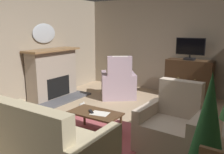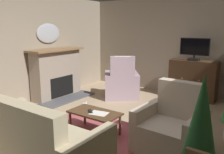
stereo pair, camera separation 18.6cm
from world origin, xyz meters
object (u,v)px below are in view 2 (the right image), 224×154
armchair_facing_sofa (121,84)px  armchair_beside_cabinet (171,129)px  sofa_floral (34,141)px  tv_cabinet (193,81)px  coffee_table (95,115)px  tv_remote (90,111)px  wall_mirror_oval (49,33)px  television (195,49)px  cat (84,107)px  fireplace (57,75)px  folded_newspaper (99,113)px  potted_plant_leafy_by_curtain (200,137)px

armchair_facing_sofa → armchair_beside_cabinet: (2.12, -1.90, -0.02)m
armchair_facing_sofa → sofa_floral: bearing=-78.0°
tv_cabinet → armchair_beside_cabinet: bearing=-79.4°
coffee_table → tv_remote: size_ratio=5.33×
wall_mirror_oval → armchair_beside_cabinet: (3.77, -0.92, -1.35)m
television → armchair_beside_cabinet: bearing=-79.2°
armchair_beside_cabinet → cat: size_ratio=1.89×
wall_mirror_oval → television: bearing=30.0°
tv_cabinet → armchair_beside_cabinet: 2.90m
armchair_facing_sofa → cat: armchair_facing_sofa is taller
sofa_floral → tv_remote: bearing=87.1°
fireplace → sofa_floral: fireplace is taller
tv_cabinet → sofa_floral: 4.36m
folded_newspaper → tv_remote: bearing=177.6°
wall_mirror_oval → coffee_table: 3.04m
television → sofa_floral: (-0.88, -4.21, -1.00)m
television → tv_remote: bearing=-105.0°
fireplace → potted_plant_leafy_by_curtain: potted_plant_leafy_by_curtain is taller
folded_newspaper → armchair_beside_cabinet: size_ratio=0.29×
fireplace → folded_newspaper: size_ratio=5.25×
armchair_facing_sofa → cat: size_ratio=2.24×
tv_cabinet → coffee_table: bearing=-103.9°
tv_cabinet → potted_plant_leafy_by_curtain: bearing=-72.7°
sofa_floral → armchair_beside_cabinet: bearing=45.0°
tv_remote → sofa_floral: (-0.06, -1.13, -0.10)m
wall_mirror_oval → television: wall_mirror_oval is taller
cat → fireplace: bearing=162.6°
tv_cabinet → armchair_facing_sofa: bearing=-149.0°
television → wall_mirror_oval: bearing=-150.0°
television → sofa_floral: television is taller
tv_remote → television: bearing=113.5°
potted_plant_leafy_by_curtain → cat: size_ratio=2.63×
coffee_table → cat: bearing=140.6°
coffee_table → armchair_beside_cabinet: armchair_beside_cabinet is taller
armchair_beside_cabinet → potted_plant_leafy_by_curtain: size_ratio=0.72×
tv_cabinet → cat: bearing=-126.1°
coffee_table → cat: (-0.93, 0.76, -0.26)m
tv_cabinet → cat: (-1.69, -2.33, -0.39)m
folded_newspaper → armchair_beside_cabinet: (1.19, 0.26, -0.07)m
television → folded_newspaper: 3.25m
sofa_floral → television: bearing=78.2°
coffee_table → sofa_floral: bearing=-95.7°
tv_cabinet → coffee_table: tv_cabinet is taller
armchair_facing_sofa → potted_plant_leafy_by_curtain: bearing=-45.9°
fireplace → cat: 1.45m
tv_cabinet → armchair_beside_cabinet: armchair_beside_cabinet is taller
tv_remote → potted_plant_leafy_by_curtain: potted_plant_leafy_by_curtain is taller
armchair_facing_sofa → tv_cabinet: bearing=31.0°
sofa_floral → fireplace: bearing=132.0°
armchair_beside_cabinet → tv_cabinet: bearing=100.6°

